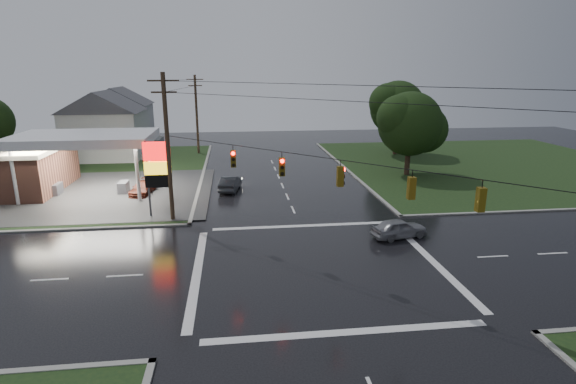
{
  "coord_description": "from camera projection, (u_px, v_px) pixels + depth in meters",
  "views": [
    {
      "loc": [
        -4.7,
        -23.95,
        11.16
      ],
      "look_at": [
        -1.08,
        5.66,
        3.0
      ],
      "focal_mm": 28.0,
      "sensor_mm": 36.0,
      "label": 1
    }
  ],
  "objects": [
    {
      "name": "ground",
      "position": [
        318.0,
        266.0,
        26.42
      ],
      "size": [
        120.0,
        120.0,
        0.0
      ],
      "primitive_type": "plane",
      "color": "black",
      "rests_on": "ground"
    },
    {
      "name": "utility_pole_n",
      "position": [
        197.0,
        113.0,
        60.25
      ],
      "size": [
        2.2,
        0.32,
        10.5
      ],
      "color": "#382619",
      "rests_on": "ground"
    },
    {
      "name": "gas_station",
      "position": [
        7.0,
        166.0,
        41.61
      ],
      "size": [
        26.2,
        18.0,
        5.6
      ],
      "color": "#2D2D2D",
      "rests_on": "ground"
    },
    {
      "name": "car_pump",
      "position": [
        143.0,
        188.0,
        41.48
      ],
      "size": [
        2.21,
        4.22,
        1.17
      ],
      "primitive_type": "imported",
      "rotation": [
        0.0,
        0.0,
        -0.15
      ],
      "color": "#582114",
      "rests_on": "ground"
    },
    {
      "name": "tree_ne_far",
      "position": [
        399.0,
        108.0,
        59.35
      ],
      "size": [
        8.46,
        7.2,
        9.8
      ],
      "color": "black",
      "rests_on": "ground"
    },
    {
      "name": "pylon_sign",
      "position": [
        158.0,
        167.0,
        34.19
      ],
      "size": [
        2.0,
        0.35,
        6.0
      ],
      "color": "#59595E",
      "rests_on": "ground"
    },
    {
      "name": "house_far",
      "position": [
        119.0,
        115.0,
        68.65
      ],
      "size": [
        11.05,
        8.48,
        8.6
      ],
      "color": "silver",
      "rests_on": "ground"
    },
    {
      "name": "car_north",
      "position": [
        230.0,
        183.0,
        42.72
      ],
      "size": [
        2.3,
        4.46,
        1.4
      ],
      "primitive_type": "imported",
      "rotation": [
        0.0,
        0.0,
        2.94
      ],
      "color": "black",
      "rests_on": "ground"
    },
    {
      "name": "car_crossing",
      "position": [
        399.0,
        228.0,
        30.72
      ],
      "size": [
        4.14,
        2.41,
        1.32
      ],
      "primitive_type": "imported",
      "rotation": [
        0.0,
        0.0,
        1.8
      ],
      "color": "gray",
      "rests_on": "ground"
    },
    {
      "name": "traffic_signals",
      "position": [
        320.0,
        157.0,
        24.7
      ],
      "size": [
        26.87,
        26.87,
        1.47
      ],
      "color": "black",
      "rests_on": "ground"
    },
    {
      "name": "utility_pole_nw",
      "position": [
        168.0,
        146.0,
        32.9
      ],
      "size": [
        2.2,
        0.32,
        11.0
      ],
      "color": "#382619",
      "rests_on": "ground"
    },
    {
      "name": "tree_ne_near",
      "position": [
        411.0,
        124.0,
        47.67
      ],
      "size": [
        7.99,
        6.8,
        8.98
      ],
      "color": "black",
      "rests_on": "ground"
    },
    {
      "name": "grass_ne",
      "position": [
        489.0,
        164.0,
        54.35
      ],
      "size": [
        36.0,
        36.0,
        0.08
      ],
      "primitive_type": "cube",
      "color": "black",
      "rests_on": "ground"
    },
    {
      "name": "house_near",
      "position": [
        105.0,
        124.0,
        57.28
      ],
      "size": [
        11.05,
        8.48,
        8.6
      ],
      "color": "silver",
      "rests_on": "ground"
    },
    {
      "name": "grass_nw",
      "position": [
        35.0,
        176.0,
        48.26
      ],
      "size": [
        36.0,
        36.0,
        0.08
      ],
      "primitive_type": "cube",
      "color": "black",
      "rests_on": "ground"
    }
  ]
}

